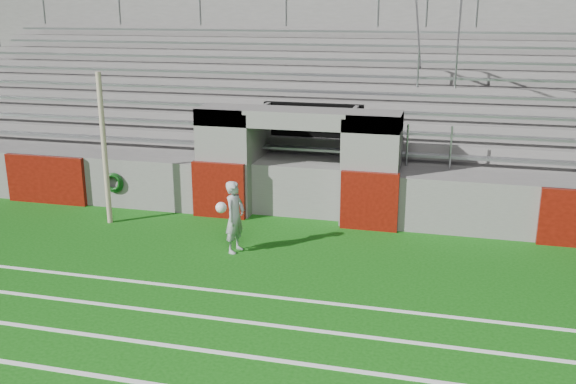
# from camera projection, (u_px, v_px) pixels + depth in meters

# --- Properties ---
(ground) EXTENTS (90.00, 90.00, 0.00)m
(ground) POSITION_uv_depth(u_px,v_px,m) (255.00, 272.00, 12.31)
(ground) COLOR #104E0D
(ground) RESTS_ON ground
(field_post) EXTENTS (0.12, 0.12, 3.51)m
(field_post) POSITION_uv_depth(u_px,v_px,m) (104.00, 149.00, 14.62)
(field_post) COLOR tan
(field_post) RESTS_ON ground
(stadium_structure) EXTENTS (26.00, 8.48, 5.42)m
(stadium_structure) POSITION_uv_depth(u_px,v_px,m) (332.00, 124.00, 19.31)
(stadium_structure) COLOR #64625F
(stadium_structure) RESTS_ON ground
(goalkeeper_with_ball) EXTENTS (0.56, 0.63, 1.51)m
(goalkeeper_with_ball) POSITION_uv_depth(u_px,v_px,m) (234.00, 217.00, 13.11)
(goalkeeper_with_ball) COLOR #9FA5A8
(goalkeeper_with_ball) RESTS_ON ground
(hose_coil) EXTENTS (0.52, 0.14, 0.52)m
(hose_coil) POSITION_uv_depth(u_px,v_px,m) (114.00, 183.00, 15.93)
(hose_coil) COLOR #0C3E10
(hose_coil) RESTS_ON ground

